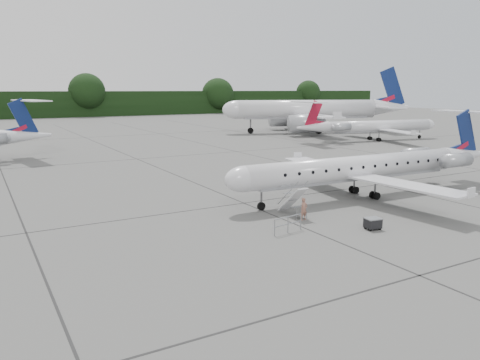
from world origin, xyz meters
TOP-DOWN VIEW (x-y plane):
  - ground at (0.00, 0.00)m, footprint 320.00×320.00m
  - treeline at (0.00, 130.00)m, footprint 260.00×4.00m
  - main_regional_jet at (2.84, 2.65)m, footprint 26.82×19.72m
  - airstair at (-4.85, 0.70)m, footprint 0.93×2.44m
  - passenger at (-4.89, -0.66)m, footprint 0.58×0.42m
  - safety_railing at (-7.45, -2.43)m, footprint 2.19×0.40m
  - baggage_cart at (-2.46, -4.50)m, footprint 1.02×0.87m
  - bg_narrowbody at (34.83, 50.60)m, footprint 42.70×36.52m
  - bg_regional_right at (36.68, 32.68)m, footprint 28.43×22.43m

SIDE VIEW (x-z plane):
  - ground at x=0.00m, z-range 0.00..0.00m
  - baggage_cart at x=-2.46m, z-range 0.00..0.79m
  - safety_railing at x=-7.45m, z-range 0.00..1.00m
  - passenger at x=-4.89m, z-range 0.00..1.51m
  - airstair at x=-4.85m, z-range 0.00..2.11m
  - main_regional_jet at x=2.84m, z-range 0.00..6.72m
  - bg_regional_right at x=36.68m, z-range 0.00..6.78m
  - treeline at x=0.00m, z-range 0.00..8.00m
  - bg_narrowbody at x=34.83m, z-range 0.00..12.96m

